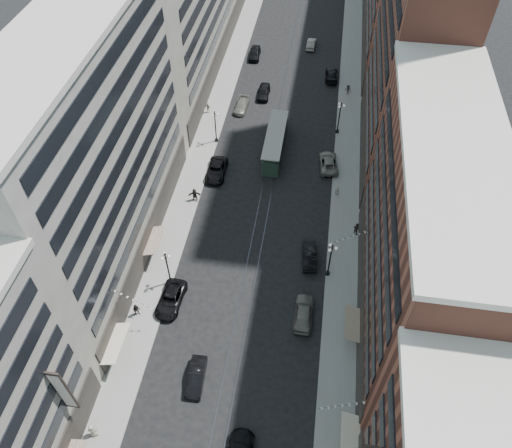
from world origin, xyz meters
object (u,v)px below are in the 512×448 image
Objects in this scene: car_7 at (216,170)px; car_2 at (171,299)px; car_12 at (332,75)px; lamppost_se_far at (330,259)px; pedestrian_8 at (337,190)px; car_10 at (309,255)px; lamppost_sw_mid at (215,125)px; lamppost_se_mid at (339,117)px; streetcar at (275,143)px; pedestrian_2 at (137,310)px; car_9 at (255,53)px; car_8 at (241,106)px; pedestrian_9 at (348,90)px; pedestrian_1 at (93,430)px; car_11 at (328,162)px; pedestrian_5 at (195,195)px; pedestrian_6 at (208,108)px; car_5 at (196,377)px; car_13 at (264,92)px; car_14 at (311,44)px; lamppost_sw_far at (168,267)px; car_4 at (304,313)px; pedestrian_7 at (356,228)px.

car_2 is at bearing -92.84° from car_7.
car_7 reaches higher than car_12.
lamppost_se_far is 14.07m from pedestrian_8.
car_10 is 41.59m from car_12.
lamppost_sw_mid is 26.49m from car_10.
lamppost_se_mid is 1.15× the size of car_10.
lamppost_se_far is 0.46× the size of streetcar.
lamppost_se_far is 22.80m from pedestrian_2.
car_12 is (14.67, -5.31, -0.08)m from car_9.
car_8 is 2.82× the size of pedestrian_9.
pedestrian_1 is at bearing -96.02° from car_9.
car_7 is (-16.86, 15.68, -2.30)m from lamppost_se_far.
lamppost_se_mid is (18.40, 5.00, 0.00)m from lamppost_sw_mid.
car_8 is 32.92m from car_10.
pedestrian_1 is 30.52m from car_10.
car_7 reaches higher than car_11.
pedestrian_5 is (-2.71, -21.98, 0.41)m from car_8.
streetcar is 6.88× the size of pedestrian_6.
car_13 is (-0.33, 51.85, 0.07)m from car_5.
pedestrian_1 reaches higher than car_14.
lamppost_se_far is 1.15× the size of car_10.
pedestrian_6 is at bearing 105.87° from car_7.
pedestrian_6 reaches higher than car_2.
car_11 is at bearing -100.56° from car_10.
lamppost_sw_mid is at bearing -58.79° from car_10.
car_5 is at bearing 78.22° from car_12.
lamppost_sw_far reaches higher than car_12.
car_5 is 2.64× the size of pedestrian_6.
car_4 reaches higher than car_2.
lamppost_sw_far is 2.86× the size of pedestrian_1.
car_9 is at bearing -69.54° from car_11.
car_14 is at bearing 24.94° from car_9.
pedestrian_5 is (-16.31, 16.33, 0.22)m from car_4.
pedestrian_1 is at bearing -104.81° from streetcar.
car_5 is 2.60× the size of pedestrian_7.
pedestrian_5 is 22.13m from pedestrian_7.
streetcar is 7.14× the size of pedestrian_8.
lamppost_sw_far is at bearing -100.42° from pedestrian_5.
pedestrian_2 is at bearing 68.56° from car_12.
car_9 is 1.04× the size of car_10.
lamppost_sw_mid reaches higher than pedestrian_2.
pedestrian_6 is at bearing -62.34° from car_10.
pedestrian_5 is at bearing 61.79° from car_12.
car_9 reaches higher than car_10.
pedestrian_5 is 1.10× the size of pedestrian_6.
lamppost_sw_mid is 26.08m from car_9.
pedestrian_8 is (17.33, -1.78, 0.19)m from car_7.
pedestrian_9 is (18.91, 45.65, 0.23)m from car_2.
lamppost_sw_far is 0.97× the size of car_7.
pedestrian_5 reaches higher than pedestrian_7.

